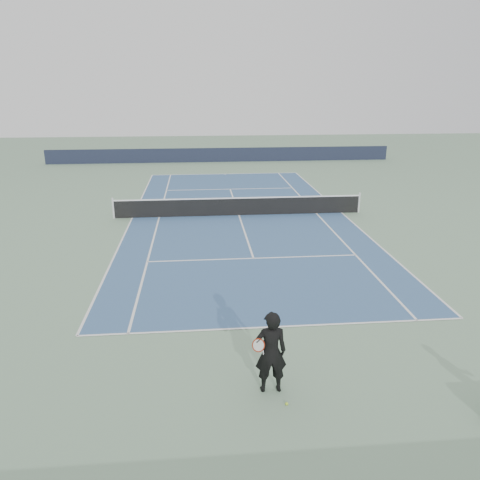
{
  "coord_description": "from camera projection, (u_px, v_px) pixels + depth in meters",
  "views": [
    {
      "loc": [
        -2.09,
        -23.44,
        6.5
      ],
      "look_at": [
        -0.62,
        -7.34,
        1.1
      ],
      "focal_mm": 35.0,
      "sensor_mm": 36.0,
      "label": 1
    }
  ],
  "objects": [
    {
      "name": "tennis_ball",
      "position": [
        287.0,
        404.0,
        9.95
      ],
      "size": [
        0.07,
        0.07,
        0.07
      ],
      "primitive_type": "sphere",
      "color": "#B7DB2C",
      "rests_on": "ground"
    },
    {
      "name": "ground",
      "position": [
        239.0,
        215.0,
        24.38
      ],
      "size": [
        80.0,
        80.0,
        0.0
      ],
      "primitive_type": "plane",
      "color": "gray"
    },
    {
      "name": "windscreen_far",
      "position": [
        221.0,
        155.0,
        41.08
      ],
      "size": [
        30.0,
        0.25,
        1.2
      ],
      "primitive_type": "cube",
      "color": "black",
      "rests_on": "ground"
    },
    {
      "name": "tennis_player",
      "position": [
        271.0,
        352.0,
        10.16
      ],
      "size": [
        0.82,
        0.53,
        1.93
      ],
      "color": "black",
      "rests_on": "ground"
    },
    {
      "name": "tennis_net",
      "position": [
        239.0,
        206.0,
        24.22
      ],
      "size": [
        12.9,
        0.1,
        1.07
      ],
      "color": "silver",
      "rests_on": "ground"
    },
    {
      "name": "court_surface",
      "position": [
        239.0,
        215.0,
        24.38
      ],
      "size": [
        10.97,
        23.77,
        0.01
      ],
      "primitive_type": "cube",
      "color": "#385985",
      "rests_on": "ground"
    }
  ]
}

